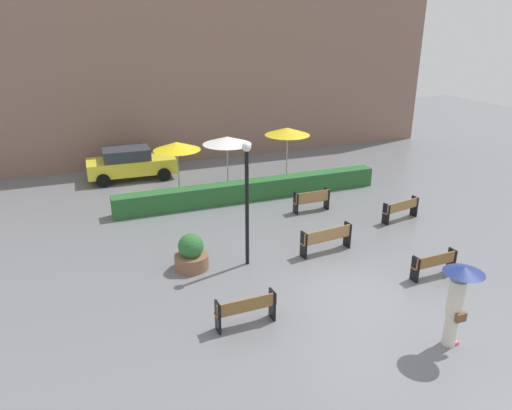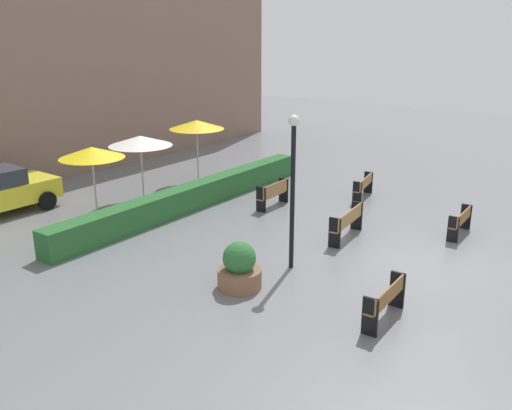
{
  "view_description": "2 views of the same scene",
  "coord_description": "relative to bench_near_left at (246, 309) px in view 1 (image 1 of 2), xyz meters",
  "views": [
    {
      "loc": [
        -7.02,
        -10.12,
        7.41
      ],
      "look_at": [
        -1.35,
        4.44,
        1.35
      ],
      "focal_mm": 33.72,
      "sensor_mm": 36.0,
      "label": 1
    },
    {
      "loc": [
        -13.68,
        -4.26,
        5.98
      ],
      "look_at": [
        -1.08,
        4.87,
        1.05
      ],
      "focal_mm": 38.92,
      "sensor_mm": 36.0,
      "label": 2
    }
  ],
  "objects": [
    {
      "name": "patio_umbrella_yellow_far",
      "position": [
        6.06,
        10.7,
        1.89
      ],
      "size": [
        2.17,
        2.17,
        2.58
      ],
      "color": "silver",
      "rests_on": "ground"
    },
    {
      "name": "parked_car",
      "position": [
        -1.07,
        13.58,
        0.31
      ],
      "size": [
        4.25,
        2.07,
        1.57
      ],
      "color": "yellow",
      "rests_on": "ground"
    },
    {
      "name": "building_facade",
      "position": [
        3.45,
        16.27,
        4.64
      ],
      "size": [
        28.0,
        1.2,
        10.29
      ],
      "primitive_type": "cube",
      "color": "#846656",
      "rests_on": "ground"
    },
    {
      "name": "hedge_strip",
      "position": [
        3.45,
        8.67,
        -0.08
      ],
      "size": [
        11.87,
        0.7,
        0.86
      ],
      "primitive_type": "cube",
      "color": "#28602D",
      "rests_on": "ground"
    },
    {
      "name": "pedestrian_with_umbrella",
      "position": [
        4.33,
        -2.55,
        0.87
      ],
      "size": [
        0.93,
        0.93,
        2.18
      ],
      "color": "silver",
      "rests_on": "ground"
    },
    {
      "name": "patio_umbrella_yellow",
      "position": [
        0.6,
        10.24,
        1.78
      ],
      "size": [
        2.05,
        2.05,
        2.47
      ],
      "color": "silver",
      "rests_on": "ground"
    },
    {
      "name": "bench_near_right",
      "position": [
        6.22,
        0.27,
        -0.03
      ],
      "size": [
        1.54,
        0.37,
        0.8
      ],
      "color": "olive",
      "rests_on": "ground"
    },
    {
      "name": "patio_umbrella_white",
      "position": [
        3.0,
        10.63,
        1.73
      ],
      "size": [
        2.24,
        2.24,
        2.42
      ],
      "color": "silver",
      "rests_on": "ground"
    },
    {
      "name": "bench_far_right",
      "position": [
        8.07,
        4.34,
        -0.01
      ],
      "size": [
        1.73,
        0.63,
        0.83
      ],
      "color": "#9E7242",
      "rests_on": "ground"
    },
    {
      "name": "ground_plane",
      "position": [
        3.45,
        0.27,
        -0.51
      ],
      "size": [
        60.0,
        60.0,
        0.0
      ],
      "primitive_type": "plane",
      "color": "slate"
    },
    {
      "name": "planter_pot",
      "position": [
        -0.55,
        3.51,
        -0.01
      ],
      "size": [
        1.07,
        1.07,
        1.17
      ],
      "color": "brown",
      "rests_on": "ground"
    },
    {
      "name": "bench_back_row",
      "position": [
        5.25,
        6.46,
        0.0
      ],
      "size": [
        1.55,
        0.39,
        0.89
      ],
      "color": "#9E7242",
      "rests_on": "ground"
    },
    {
      "name": "lamp_post",
      "position": [
        1.2,
        3.15,
        1.95
      ],
      "size": [
        0.28,
        0.28,
        4.02
      ],
      "color": "black",
      "rests_on": "ground"
    },
    {
      "name": "bench_mid_center",
      "position": [
        3.97,
        2.93,
        0.03
      ],
      "size": [
        1.92,
        0.54,
        0.9
      ],
      "color": "#9E7242",
      "rests_on": "ground"
    },
    {
      "name": "bench_near_left",
      "position": [
        0.0,
        0.0,
        0.0
      ],
      "size": [
        1.63,
        0.38,
        0.84
      ],
      "color": "olive",
      "rests_on": "ground"
    }
  ]
}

